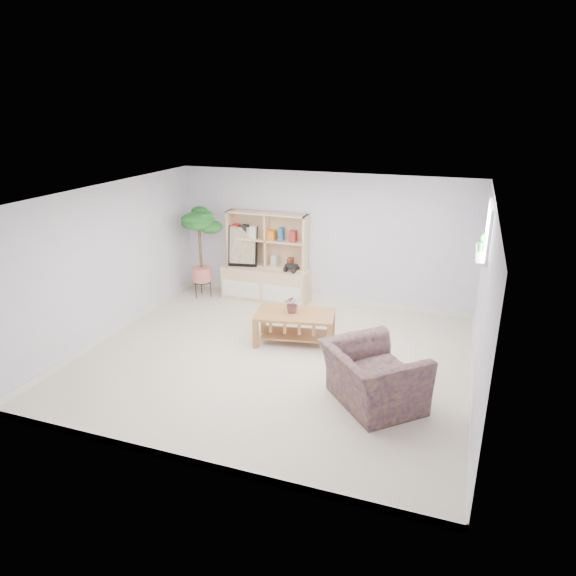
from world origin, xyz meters
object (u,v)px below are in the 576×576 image
(storage_unit, at_px, (266,257))
(floor_tree, at_px, (201,254))
(coffee_table, at_px, (295,328))
(armchair, at_px, (373,373))

(storage_unit, distance_m, floor_tree, 1.24)
(storage_unit, relative_size, coffee_table, 1.37)
(armchair, bearing_deg, floor_tree, 12.75)
(coffee_table, bearing_deg, armchair, -52.21)
(armchair, bearing_deg, coffee_table, 5.57)
(floor_tree, bearing_deg, storage_unit, 14.14)
(storage_unit, bearing_deg, armchair, -48.70)
(coffee_table, relative_size, floor_tree, 0.70)
(coffee_table, height_order, floor_tree, floor_tree)
(coffee_table, relative_size, armchair, 1.05)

